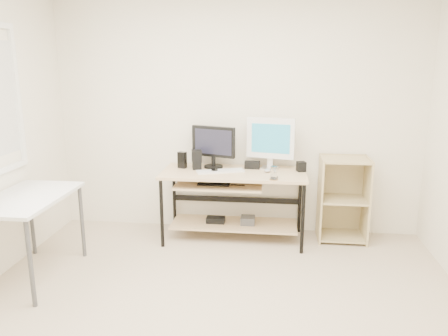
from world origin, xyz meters
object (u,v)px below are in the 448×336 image
at_px(black_monitor, 213,144).
at_px(shelf_unit, 342,198).
at_px(audio_controller, 182,160).
at_px(white_imac, 271,140).
at_px(desk, 231,191).
at_px(side_table, 27,205).

bearing_deg(black_monitor, shelf_unit, 18.68).
relative_size(black_monitor, audio_controller, 2.73).
bearing_deg(shelf_unit, white_imac, 179.42).
xyz_separation_m(desk, black_monitor, (-0.21, 0.15, 0.47)).
bearing_deg(shelf_unit, black_monitor, -179.62).
distance_m(shelf_unit, audio_controller, 1.76).
relative_size(desk, white_imac, 2.75).
bearing_deg(side_table, shelf_unit, 23.33).
distance_m(black_monitor, white_imac, 0.61).
distance_m(side_table, shelf_unit, 3.09).
distance_m(side_table, audio_controller, 1.61).
height_order(shelf_unit, audio_controller, audio_controller).
bearing_deg(audio_controller, side_table, -113.41).
xyz_separation_m(side_table, audio_controller, (1.11, 1.15, 0.17)).
bearing_deg(black_monitor, audio_controller, -151.50).
distance_m(shelf_unit, black_monitor, 1.49).
relative_size(desk, side_table, 1.50).
xyz_separation_m(side_table, shelf_unit, (2.83, 1.22, -0.22)).
relative_size(side_table, white_imac, 1.83).
relative_size(desk, shelf_unit, 1.67).
bearing_deg(black_monitor, desk, -17.51).
bearing_deg(white_imac, side_table, -137.23).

